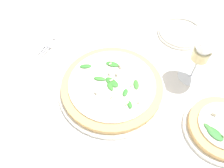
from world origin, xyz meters
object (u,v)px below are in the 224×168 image
wine_glass (203,50)px  side_plate_white (181,33)px  pizza_arugula_main (112,87)px  fork (58,34)px  pizza_personal_side (222,128)px

wine_glass → side_plate_white: (-0.15, -0.12, -0.11)m
pizza_arugula_main → fork: pizza_arugula_main is taller
pizza_arugula_main → side_plate_white: size_ratio=1.91×
pizza_arugula_main → side_plate_white: (-0.35, 0.03, -0.01)m
pizza_arugula_main → wine_glass: bearing=142.7°
pizza_personal_side → wine_glass: (-0.11, -0.15, 0.10)m
pizza_personal_side → wine_glass: wine_glass is taller
pizza_arugula_main → wine_glass: (-0.20, 0.15, 0.10)m
side_plate_white → pizza_arugula_main: bearing=-4.8°
fork → pizza_personal_side: bearing=77.6°
fork → side_plate_white: bearing=116.0°
pizza_arugula_main → side_plate_white: pizza_arugula_main is taller
pizza_arugula_main → wine_glass: size_ratio=1.89×
pizza_personal_side → side_plate_white: (-0.26, -0.27, -0.01)m
pizza_personal_side → fork: size_ratio=0.91×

